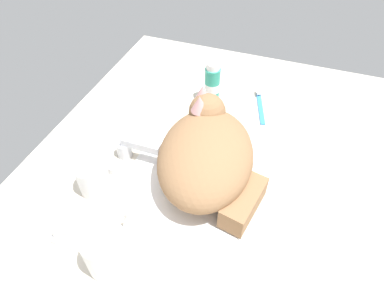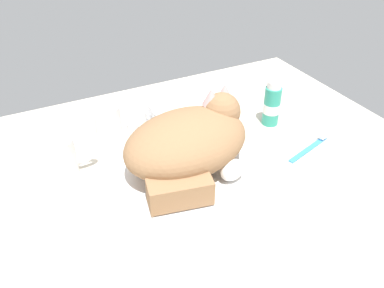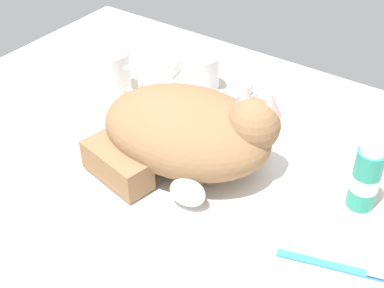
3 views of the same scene
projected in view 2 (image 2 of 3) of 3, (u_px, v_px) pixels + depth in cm
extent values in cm
cube|color=beige|center=(187.00, 173.00, 86.92)|extent=(110.00, 82.50, 3.00)
cylinder|color=white|center=(187.00, 166.00, 85.82)|extent=(33.31, 33.31, 0.85)
cylinder|color=silver|center=(152.00, 118.00, 99.44)|extent=(3.60, 3.60, 3.91)
cube|color=silver|center=(159.00, 116.00, 94.39)|extent=(2.00, 9.18, 2.00)
cylinder|color=silver|center=(133.00, 127.00, 98.12)|extent=(2.80, 2.80, 1.80)
cylinder|color=silver|center=(171.00, 117.00, 101.98)|extent=(2.80, 2.80, 1.80)
ellipsoid|color=#936B47|center=(186.00, 142.00, 82.21)|extent=(30.52, 23.73, 11.76)
sphere|color=#936B47|center=(222.00, 111.00, 86.33)|extent=(9.57, 9.57, 8.39)
ellipsoid|color=white|center=(215.00, 120.00, 86.54)|extent=(6.09, 5.39, 4.61)
cone|color=#DB9E9E|center=(211.00, 97.00, 84.37)|extent=(4.30, 4.30, 3.77)
cone|color=#DB9E9E|center=(225.00, 92.00, 86.17)|extent=(4.30, 4.30, 3.77)
cube|color=#936B47|center=(180.00, 192.00, 74.53)|extent=(13.06, 7.43, 5.10)
ellipsoid|color=white|center=(232.00, 170.00, 80.32)|extent=(6.08, 4.41, 4.59)
cylinder|color=white|center=(58.00, 158.00, 81.43)|extent=(7.54, 7.54, 9.03)
torus|color=white|center=(82.00, 152.00, 83.26)|extent=(6.06, 1.00, 6.06)
cylinder|color=white|center=(108.00, 120.00, 95.20)|extent=(6.58, 6.58, 7.45)
cube|color=white|center=(70.00, 143.00, 92.80)|extent=(9.00, 6.40, 1.20)
cube|color=white|center=(69.00, 136.00, 91.74)|extent=(7.54, 5.49, 2.51)
cylinder|color=teal|center=(272.00, 106.00, 98.30)|extent=(4.15, 4.15, 10.04)
cylinder|color=white|center=(271.00, 108.00, 98.59)|extent=(4.23, 4.23, 2.51)
cylinder|color=white|center=(274.00, 84.00, 94.92)|extent=(3.52, 3.52, 1.80)
cube|color=#388CD8|center=(308.00, 149.00, 91.24)|extent=(13.82, 5.17, 0.80)
cube|color=white|center=(323.00, 136.00, 94.12)|extent=(2.52, 2.01, 0.80)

